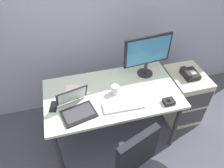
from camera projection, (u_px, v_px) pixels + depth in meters
ground_plane at (112, 133)px, 2.72m from camera, size 8.00×8.00×0.00m
back_wall at (94, 3)px, 2.32m from camera, size 6.00×0.10×2.80m
desk at (112, 98)px, 2.29m from camera, size 1.41×0.79×0.73m
file_cabinet at (182, 96)px, 2.75m from camera, size 0.42×0.53×0.69m
desk_phone at (190, 74)px, 2.48m from camera, size 0.17×0.20×0.09m
monitor_main at (148, 53)px, 2.27m from camera, size 0.54×0.18×0.49m
keyboard at (124, 106)px, 2.08m from camera, size 0.42×0.15×0.03m
laptop at (76, 107)px, 2.01m from camera, size 0.37×0.37×0.23m
trackball_mouse at (169, 101)px, 2.11m from camera, size 0.11×0.09×0.07m
coffee_mug at (115, 90)px, 2.20m from camera, size 0.09×0.08×0.10m
paper_notepad at (72, 92)px, 2.23m from camera, size 0.19×0.23×0.01m
cell_phone at (54, 107)px, 2.08m from camera, size 0.10×0.15×0.01m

